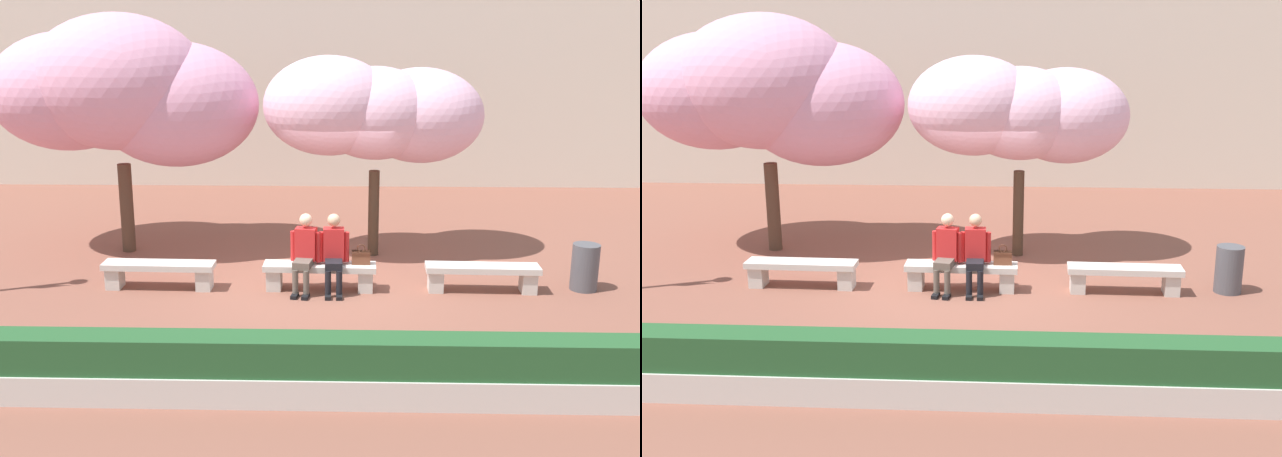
% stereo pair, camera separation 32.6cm
% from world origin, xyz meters
% --- Properties ---
extents(ground_plane, '(100.00, 100.00, 0.00)m').
position_xyz_m(ground_plane, '(0.00, 0.00, 0.00)').
color(ground_plane, brown).
extents(building_facade, '(28.00, 4.00, 8.11)m').
position_xyz_m(building_facade, '(0.00, 10.59, 4.06)').
color(building_facade, beige).
rests_on(building_facade, ground).
extents(stone_bench_west_end, '(1.86, 0.47, 0.45)m').
position_xyz_m(stone_bench_west_end, '(-2.67, 0.00, 0.30)').
color(stone_bench_west_end, beige).
rests_on(stone_bench_west_end, ground).
extents(stone_bench_near_west, '(1.86, 0.47, 0.45)m').
position_xyz_m(stone_bench_near_west, '(-0.00, 0.00, 0.30)').
color(stone_bench_near_west, beige).
rests_on(stone_bench_near_west, ground).
extents(stone_bench_center, '(1.86, 0.47, 0.45)m').
position_xyz_m(stone_bench_center, '(2.67, 0.00, 0.30)').
color(stone_bench_center, beige).
rests_on(stone_bench_center, ground).
extents(person_seated_left, '(0.50, 0.72, 1.29)m').
position_xyz_m(person_seated_left, '(-0.24, -0.05, 0.70)').
color(person_seated_left, black).
rests_on(person_seated_left, ground).
extents(person_seated_right, '(0.51, 0.68, 1.29)m').
position_xyz_m(person_seated_right, '(0.23, -0.05, 0.70)').
color(person_seated_right, black).
rests_on(person_seated_right, ground).
extents(handbag, '(0.30, 0.15, 0.34)m').
position_xyz_m(handbag, '(0.68, 0.01, 0.58)').
color(handbag, brown).
rests_on(handbag, stone_bench_near_west).
extents(cherry_tree_main, '(4.08, 2.52, 3.75)m').
position_xyz_m(cherry_tree_main, '(0.95, 2.12, 2.73)').
color(cherry_tree_main, '#473323').
rests_on(cherry_tree_main, ground).
extents(cherry_tree_secondary, '(5.06, 3.15, 4.50)m').
position_xyz_m(cherry_tree_secondary, '(-3.77, 2.33, 3.06)').
color(cherry_tree_secondary, '#513828').
rests_on(cherry_tree_secondary, ground).
extents(planter_hedge_foreground, '(11.02, 0.50, 0.80)m').
position_xyz_m(planter_hedge_foreground, '(0.00, -3.87, 0.39)').
color(planter_hedge_foreground, beige).
rests_on(planter_hedge_foreground, ground).
extents(trash_bin, '(0.44, 0.44, 0.78)m').
position_xyz_m(trash_bin, '(4.38, 0.14, 0.39)').
color(trash_bin, '#4C4C51').
rests_on(trash_bin, ground).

